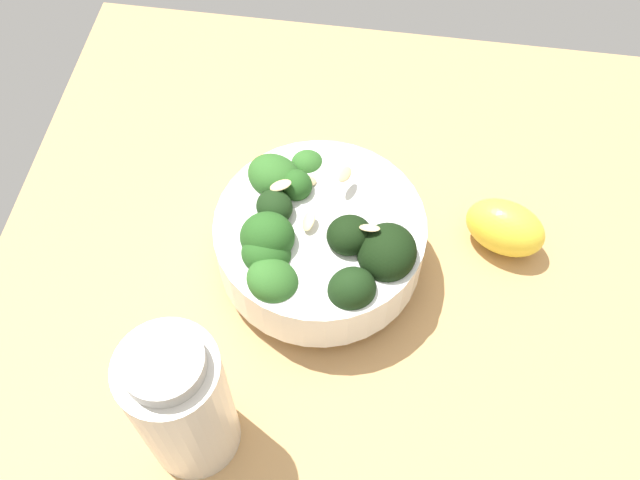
# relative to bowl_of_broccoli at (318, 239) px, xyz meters

# --- Properties ---
(ground_plane) EXTENTS (0.64, 0.64, 0.05)m
(ground_plane) POSITION_rel_bowl_of_broccoli_xyz_m (-0.03, 0.02, -0.07)
(ground_plane) COLOR tan
(bowl_of_broccoli) EXTENTS (0.17, 0.17, 0.10)m
(bowl_of_broccoli) POSITION_rel_bowl_of_broccoli_xyz_m (0.00, 0.00, 0.00)
(bowl_of_broccoli) COLOR white
(bowl_of_broccoli) RESTS_ON ground_plane
(lemon_wedge) EXTENTS (0.08, 0.06, 0.05)m
(lemon_wedge) POSITION_rel_bowl_of_broccoli_xyz_m (-0.15, -0.05, -0.02)
(lemon_wedge) COLOR yellow
(lemon_wedge) RESTS_ON ground_plane
(bottle_tall) EXTENTS (0.07, 0.07, 0.15)m
(bottle_tall) POSITION_rel_bowl_of_broccoli_xyz_m (0.07, 0.16, 0.03)
(bottle_tall) COLOR beige
(bottle_tall) RESTS_ON ground_plane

